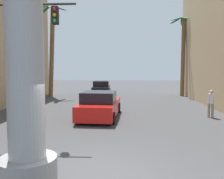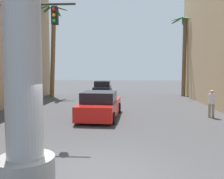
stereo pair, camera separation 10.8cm
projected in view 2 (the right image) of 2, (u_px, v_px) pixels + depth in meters
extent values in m
plane|color=#424244|center=(116.00, 111.00, 16.86)|extent=(92.89, 92.89, 0.00)
cylinder|color=gray|center=(26.00, 171.00, 6.12)|extent=(1.42, 1.42, 0.70)
cylinder|color=#333333|center=(7.00, 5.00, 10.04)|extent=(5.58, 0.10, 0.10)
cube|color=black|center=(55.00, 16.00, 9.94)|extent=(0.24, 0.24, 0.70)
sphere|color=red|center=(54.00, 9.00, 9.79)|extent=(0.14, 0.14, 0.14)
sphere|color=yellow|center=(54.00, 15.00, 9.81)|extent=(0.14, 0.14, 0.14)
sphere|color=green|center=(54.00, 21.00, 9.83)|extent=(0.14, 0.14, 0.14)
cylinder|color=black|center=(90.00, 107.00, 16.49)|extent=(0.25, 0.65, 0.64)
cylinder|color=black|center=(119.00, 108.00, 16.27)|extent=(0.25, 0.65, 0.64)
cylinder|color=black|center=(77.00, 117.00, 13.08)|extent=(0.25, 0.65, 0.64)
cylinder|color=black|center=(113.00, 118.00, 12.86)|extent=(0.25, 0.65, 0.64)
cube|color=red|center=(100.00, 108.00, 14.66)|extent=(2.22, 5.01, 0.80)
cube|color=black|center=(99.00, 97.00, 14.23)|extent=(1.92, 2.15, 0.60)
cylinder|color=black|center=(96.00, 91.00, 29.06)|extent=(0.25, 0.65, 0.64)
cylinder|color=black|center=(111.00, 91.00, 29.01)|extent=(0.25, 0.65, 0.64)
cylinder|color=black|center=(93.00, 93.00, 25.96)|extent=(0.25, 0.65, 0.64)
cylinder|color=black|center=(110.00, 93.00, 25.92)|extent=(0.25, 0.65, 0.64)
cube|color=black|center=(102.00, 90.00, 27.47)|extent=(1.98, 4.51, 0.80)
cube|color=black|center=(102.00, 83.00, 27.41)|extent=(1.75, 2.51, 0.60)
cylinder|color=brown|center=(184.00, 57.00, 26.18)|extent=(0.52, 0.80, 8.14)
ellipsoid|color=#30772D|center=(190.00, 20.00, 26.00)|extent=(1.42, 0.59, 0.70)
ellipsoid|color=#1E6C2D|center=(184.00, 22.00, 26.61)|extent=(0.72, 1.37, 0.83)
ellipsoid|color=#296D2D|center=(177.00, 21.00, 26.45)|extent=(1.27, 1.22, 0.61)
ellipsoid|color=#226E2D|center=(177.00, 19.00, 25.65)|extent=(1.44, 0.94, 0.55)
ellipsoid|color=#1E672D|center=(186.00, 18.00, 25.21)|extent=(0.72, 1.48, 0.48)
cylinder|color=brown|center=(53.00, 52.00, 25.22)|extent=(0.80, 0.60, 9.12)
ellipsoid|color=#30642D|center=(60.00, 8.00, 25.11)|extent=(1.62, 0.60, 0.58)
ellipsoid|color=#24792D|center=(57.00, 11.00, 25.80)|extent=(0.80, 1.50, 0.93)
ellipsoid|color=#2A5C2D|center=(47.00, 10.00, 25.56)|extent=(1.47, 1.22, 0.67)
ellipsoid|color=#2C5D2D|center=(44.00, 7.00, 24.59)|extent=(1.45, 1.24, 0.69)
ellipsoid|color=#21622D|center=(51.00, 6.00, 24.24)|extent=(0.69, 1.61, 0.66)
cylinder|color=gray|center=(209.00, 111.00, 14.65)|extent=(0.14, 0.14, 0.83)
cylinder|color=gray|center=(213.00, 111.00, 14.57)|extent=(0.14, 0.14, 0.83)
cylinder|color=silver|center=(212.00, 99.00, 14.55)|extent=(0.44, 0.44, 0.58)
sphere|color=tan|center=(212.00, 92.00, 14.52)|extent=(0.22, 0.22, 0.22)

